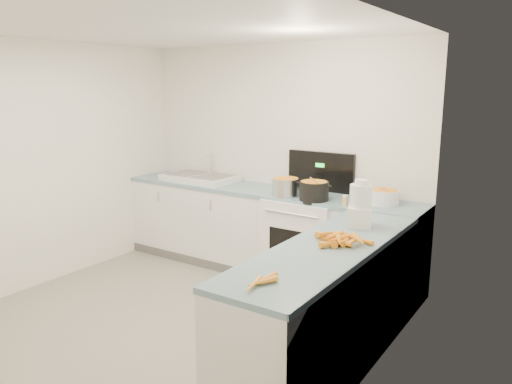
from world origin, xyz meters
The scene contains 19 objects.
floor centered at (0.00, 0.00, 0.00)m, with size 3.50×4.00×0.00m, color gray, non-canonical shape.
ceiling centered at (0.00, 0.00, 2.50)m, with size 3.50×4.00×0.00m, color white, non-canonical shape.
wall_back centered at (0.00, 2.00, 1.25)m, with size 3.50×2.50×0.00m, color white, non-canonical shape.
wall_left centered at (-1.75, 0.00, 1.25)m, with size 4.00×2.50×0.00m, color white, non-canonical shape.
wall_right centered at (1.75, 0.00, 1.25)m, with size 4.00×2.50×0.00m, color white, non-canonical shape.
counter_back centered at (0.00, 1.70, 0.47)m, with size 3.50×0.62×0.94m.
counter_right centered at (1.45, 0.30, 0.47)m, with size 0.62×2.20×0.94m.
stove centered at (0.55, 1.69, 0.47)m, with size 0.76×0.65×1.36m.
sink centered at (-0.90, 1.70, 0.98)m, with size 0.86×0.52×0.31m.
steel_pot centered at (0.38, 1.54, 1.02)m, with size 0.28×0.28×0.20m, color silver.
black_pot centered at (0.70, 1.52, 1.02)m, with size 0.29×0.29×0.21m, color black.
wooden_spoon centered at (0.70, 1.52, 1.14)m, with size 0.01×0.01×0.33m, color #AD7A47.
mixing_bowl centered at (1.33, 1.75, 1.01)m, with size 0.30×0.30×0.14m, color white.
extract_bottle centered at (1.10, 1.52, 0.99)m, with size 0.04×0.04×0.11m, color #593319.
spice_jar centered at (1.05, 1.49, 0.98)m, with size 0.05×0.05×0.08m, color #E5B266.
food_processor centered at (1.44, 0.89, 1.10)m, with size 0.25×0.28×0.38m.
carrot_pile centered at (1.49, 0.36, 0.97)m, with size 0.45×0.33×0.08m.
peeled_carrots centered at (1.44, -0.56, 0.96)m, with size 0.12×0.31×0.04m.
peelings centered at (-1.08, 1.72, 1.02)m, with size 0.21×0.23×0.01m.
Camera 1 is at (2.88, -2.78, 2.04)m, focal length 35.00 mm.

